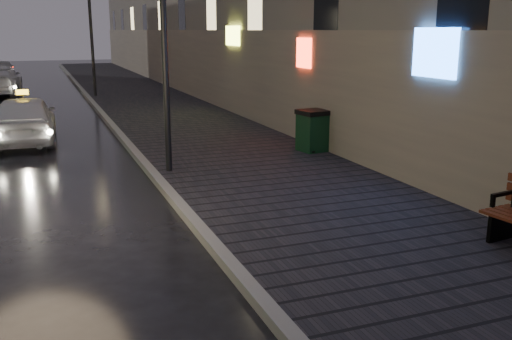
{
  "coord_description": "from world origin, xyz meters",
  "views": [
    {
      "loc": [
        -0.78,
        -6.25,
        3.21
      ],
      "look_at": [
        2.66,
        2.68,
        0.85
      ],
      "focal_mm": 40.0,
      "sensor_mm": 36.0,
      "label": 1
    }
  ],
  "objects_px": {
    "taxi_near": "(25,119)",
    "lamp_far": "(91,24)",
    "lamp_near": "(163,16)",
    "trash_bin": "(313,130)",
    "car_far": "(2,70)"
  },
  "relations": [
    {
      "from": "taxi_near",
      "to": "car_far",
      "type": "distance_m",
      "value": 24.07
    },
    {
      "from": "taxi_near",
      "to": "lamp_near",
      "type": "bearing_deg",
      "value": 121.36
    },
    {
      "from": "lamp_near",
      "to": "taxi_near",
      "type": "distance_m",
      "value": 6.79
    },
    {
      "from": "lamp_near",
      "to": "lamp_far",
      "type": "relative_size",
      "value": 1.0
    },
    {
      "from": "taxi_near",
      "to": "lamp_far",
      "type": "bearing_deg",
      "value": -103.6
    },
    {
      "from": "trash_bin",
      "to": "car_far",
      "type": "xyz_separation_m",
      "value": [
        -8.59,
        28.67,
        -0.04
      ]
    },
    {
      "from": "lamp_near",
      "to": "lamp_far",
      "type": "bearing_deg",
      "value": 90.0
    },
    {
      "from": "taxi_near",
      "to": "car_far",
      "type": "xyz_separation_m",
      "value": [
        -1.63,
        24.02,
        -0.05
      ]
    },
    {
      "from": "lamp_near",
      "to": "lamp_far",
      "type": "height_order",
      "value": "same"
    },
    {
      "from": "lamp_near",
      "to": "car_far",
      "type": "xyz_separation_m",
      "value": [
        -4.64,
        29.43,
        -2.84
      ]
    },
    {
      "from": "trash_bin",
      "to": "taxi_near",
      "type": "bearing_deg",
      "value": 136.91
    },
    {
      "from": "lamp_far",
      "to": "trash_bin",
      "type": "height_order",
      "value": "lamp_far"
    },
    {
      "from": "car_far",
      "to": "lamp_far",
      "type": "bearing_deg",
      "value": 104.48
    },
    {
      "from": "car_far",
      "to": "lamp_near",
      "type": "bearing_deg",
      "value": 94.39
    },
    {
      "from": "lamp_near",
      "to": "trash_bin",
      "type": "bearing_deg",
      "value": 10.9
    }
  ]
}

